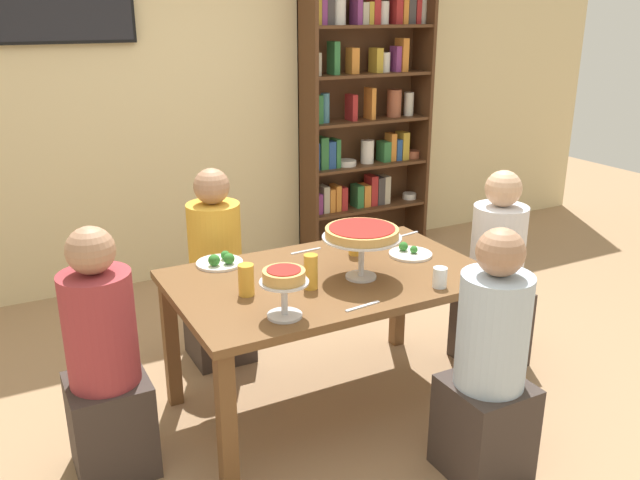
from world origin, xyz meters
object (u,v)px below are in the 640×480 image
object	(u,v)px
beer_glass_amber_spare	(356,240)
diner_head_west	(105,372)
personal_pizza_stand	(284,282)
cutlery_fork_far	(406,235)
deep_dish_pizza_stand	(362,235)
cutlery_fork_near	(349,243)
water_glass_clear_near	(440,277)
beer_glass_amber_short	(311,272)
cutlery_knife_far	(306,251)
salad_plate_near_diner	(220,261)
salad_plate_far_diner	(410,253)
bookshelf	(364,115)
diner_head_east	(494,283)
diner_far_left	(217,280)
cutlery_knife_near	(363,306)
diner_near_right	(489,375)
beer_glass_amber_tall	(246,280)
dining_table	(329,292)

from	to	relation	value
beer_glass_amber_spare	diner_head_west	bearing A→B (deg)	-172.57
personal_pizza_stand	beer_glass_amber_spare	xyz separation A→B (m)	(0.65, 0.51, -0.08)
cutlery_fork_far	deep_dish_pizza_stand	bearing A→B (deg)	26.44
beer_glass_amber_spare	cutlery_fork_near	bearing A→B (deg)	70.52
water_glass_clear_near	cutlery_fork_near	size ratio (longest dim) A/B	0.53
diner_head_west	beer_glass_amber_spare	distance (m)	1.40
cutlery_fork_far	beer_glass_amber_short	bearing A→B (deg)	16.47
personal_pizza_stand	cutlery_fork_near	distance (m)	0.99
cutlery_fork_far	cutlery_knife_far	world-z (taller)	same
diner_head_west	deep_dish_pizza_stand	size ratio (longest dim) A/B	3.03
salad_plate_near_diner	salad_plate_far_diner	world-z (taller)	salad_plate_near_diner
diner_head_west	bookshelf	bearing A→B (deg)	38.44
diner_head_east	beer_glass_amber_short	size ratio (longest dim) A/B	6.92
diner_far_left	cutlery_knife_near	xyz separation A→B (m)	(0.27, -1.16, 0.25)
diner_head_west	diner_near_right	world-z (taller)	same
water_glass_clear_near	cutlery_knife_near	bearing A→B (deg)	-177.33
diner_head_east	beer_glass_amber_spare	size ratio (longest dim) A/B	7.24
personal_pizza_stand	salad_plate_far_diner	bearing A→B (deg)	22.02
beer_glass_amber_spare	deep_dish_pizza_stand	bearing A→B (deg)	-116.09
beer_glass_amber_spare	beer_glass_amber_short	bearing A→B (deg)	-144.73
personal_pizza_stand	beer_glass_amber_tall	size ratio (longest dim) A/B	1.47
diner_head_west	deep_dish_pizza_stand	distance (m)	1.30
salad_plate_far_diner	beer_glass_amber_short	size ratio (longest dim) A/B	1.37
personal_pizza_stand	cutlery_fork_near	world-z (taller)	personal_pizza_stand
beer_glass_amber_tall	beer_glass_amber_short	distance (m)	0.30
bookshelf	water_glass_clear_near	size ratio (longest dim) A/B	23.20
diner_head_west	salad_plate_far_diner	world-z (taller)	diner_head_west
cutlery_fork_near	cutlery_knife_far	bearing A→B (deg)	-17.35
deep_dish_pizza_stand	personal_pizza_stand	distance (m)	0.56
cutlery_fork_near	diner_head_east	bearing A→B (deg)	135.33
deep_dish_pizza_stand	cutlery_knife_near	distance (m)	0.40
beer_glass_amber_short	cutlery_fork_near	xyz separation A→B (m)	(0.47, 0.46, -0.08)
diner_far_left	deep_dish_pizza_stand	bearing A→B (deg)	26.89
deep_dish_pizza_stand	personal_pizza_stand	world-z (taller)	deep_dish_pizza_stand
diner_far_left	cutlery_knife_far	bearing A→B (deg)	41.78
bookshelf	dining_table	bearing A→B (deg)	-125.27
beer_glass_amber_spare	cutlery_fork_far	distance (m)	0.45
cutlery_fork_far	dining_table	bearing A→B (deg)	14.84
salad_plate_near_diner	diner_far_left	bearing A→B (deg)	75.08
deep_dish_pizza_stand	beer_glass_amber_tall	size ratio (longest dim) A/B	2.59
diner_head_east	salad_plate_far_diner	distance (m)	0.62
beer_glass_amber_short	diner_near_right	bearing A→B (deg)	-52.65
salad_plate_near_diner	dining_table	bearing A→B (deg)	-41.34
cutlery_fork_near	water_glass_clear_near	bearing A→B (deg)	77.26
diner_near_right	beer_glass_amber_tall	xyz separation A→B (m)	(-0.80, 0.74, 0.32)
diner_head_east	water_glass_clear_near	bearing A→B (deg)	27.22
salad_plate_near_diner	cutlery_knife_near	bearing A→B (deg)	-63.72
salad_plate_far_diner	cutlery_knife_near	size ratio (longest dim) A/B	1.27
deep_dish_pizza_stand	cutlery_knife_far	size ratio (longest dim) A/B	2.11
diner_head_east	cutlery_knife_far	bearing A→B (deg)	-20.18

